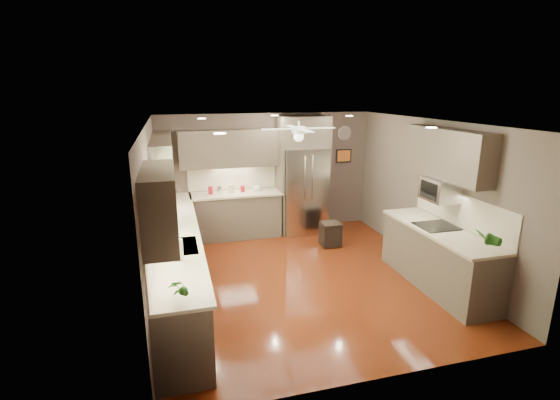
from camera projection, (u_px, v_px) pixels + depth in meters
name	position (u px, v px, depth m)	size (l,w,h in m)	color
floor	(303.00, 277.00, 6.62)	(5.00, 5.00, 0.00)	#4E250A
ceiling	(305.00, 122.00, 5.96)	(5.00, 5.00, 0.00)	white
wall_back	(267.00, 173.00, 8.62)	(4.50, 4.50, 0.00)	brown
wall_front	(384.00, 271.00, 3.96)	(4.50, 4.50, 0.00)	brown
wall_left	(153.00, 215.00, 5.72)	(5.00, 5.00, 0.00)	brown
wall_right	(430.00, 194.00, 6.86)	(5.00, 5.00, 0.00)	brown
canister_a	(211.00, 190.00, 8.09)	(0.09, 0.09, 0.15)	maroon
canister_b	(219.00, 190.00, 8.17)	(0.10, 0.10, 0.15)	silver
canister_c	(231.00, 189.00, 8.20)	(0.10, 0.10, 0.17)	#B9B78A
canister_d	(243.00, 189.00, 8.30)	(0.09, 0.09, 0.13)	maroon
soap_bottle	(168.00, 226.00, 5.92)	(0.09, 0.09, 0.20)	white
potted_plant_left	(178.00, 288.00, 3.96)	(0.15, 0.10, 0.29)	#22601B
potted_plant_right	(487.00, 238.00, 5.20)	(0.20, 0.16, 0.37)	#22601B
bowl	(258.00, 190.00, 8.34)	(0.20, 0.20, 0.05)	#B9B78A
left_run	(177.00, 259.00, 6.14)	(0.65, 4.70, 1.45)	brown
back_run	(236.00, 214.00, 8.36)	(1.85, 0.65, 1.45)	brown
uppers	(247.00, 159.00, 6.60)	(4.50, 4.70, 0.95)	brown
window	(152.00, 204.00, 5.19)	(0.05, 1.12, 0.92)	#BFF2B2
sink	(178.00, 248.00, 5.43)	(0.50, 0.70, 0.32)	silver
refrigerator	(303.00, 177.00, 8.49)	(1.06, 0.75, 2.45)	silver
right_run	(438.00, 256.00, 6.23)	(0.70, 2.20, 1.45)	brown
microwave	(440.00, 190.00, 6.23)	(0.43, 0.55, 0.34)	silver
ceiling_fan	(299.00, 132.00, 6.29)	(1.18, 1.18, 0.32)	white
recessed_lights	(294.00, 121.00, 6.33)	(2.84, 3.14, 0.01)	white
wall_clock	(345.00, 133.00, 8.83)	(0.30, 0.03, 0.30)	white
framed_print	(344.00, 156.00, 8.96)	(0.36, 0.03, 0.30)	black
stool	(330.00, 234.00, 7.91)	(0.38, 0.38, 0.45)	black
paper_towel	(178.00, 249.00, 4.94)	(0.11, 0.11, 0.28)	white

